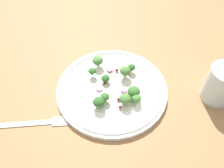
# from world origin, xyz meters

# --- Properties ---
(ground_plane) EXTENTS (1.80, 1.80, 0.02)m
(ground_plane) POSITION_xyz_m (0.00, 0.00, -0.01)
(ground_plane) COLOR olive
(plate) EXTENTS (0.28, 0.28, 0.02)m
(plate) POSITION_xyz_m (0.02, -0.01, 0.01)
(plate) COLOR white
(plate) RESTS_ON ground_plane
(dressing_pool) EXTENTS (0.16, 0.16, 0.00)m
(dressing_pool) POSITION_xyz_m (0.02, -0.01, 0.01)
(dressing_pool) COLOR white
(dressing_pool) RESTS_ON plate
(broccoli_floret_0) EXTENTS (0.03, 0.03, 0.03)m
(broccoli_floret_0) POSITION_xyz_m (-0.01, 0.03, 0.04)
(broccoli_floret_0) COLOR #8EB77A
(broccoli_floret_0) RESTS_ON plate
(broccoli_floret_1) EXTENTS (0.02, 0.02, 0.02)m
(broccoli_floret_1) POSITION_xyz_m (0.08, 0.04, 0.03)
(broccoli_floret_1) COLOR #8EB77A
(broccoli_floret_1) RESTS_ON plate
(broccoli_floret_2) EXTENTS (0.03, 0.03, 0.03)m
(broccoli_floret_2) POSITION_xyz_m (0.08, -0.05, 0.03)
(broccoli_floret_2) COLOR #9EC684
(broccoli_floret_2) RESTS_ON plate
(broccoli_floret_3) EXTENTS (0.03, 0.03, 0.03)m
(broccoli_floret_3) POSITION_xyz_m (0.06, 0.04, 0.03)
(broccoli_floret_3) COLOR #8EB77A
(broccoli_floret_3) RESTS_ON plate
(broccoli_floret_4) EXTENTS (0.03, 0.03, 0.03)m
(broccoli_floret_4) POSITION_xyz_m (-0.05, -0.04, 0.03)
(broccoli_floret_4) COLOR #9EC684
(broccoli_floret_4) RESTS_ON plate
(broccoli_floret_5) EXTENTS (0.03, 0.03, 0.03)m
(broccoli_floret_5) POSITION_xyz_m (0.08, 0.01, 0.03)
(broccoli_floret_5) COLOR #8EB77A
(broccoli_floret_5) RESTS_ON plate
(broccoli_floret_6) EXTENTS (0.02, 0.02, 0.02)m
(broccoli_floret_6) POSITION_xyz_m (-0.02, -0.06, 0.03)
(broccoli_floret_6) COLOR #ADD18E
(broccoli_floret_6) RESTS_ON plate
(broccoli_floret_7) EXTENTS (0.02, 0.02, 0.02)m
(broccoli_floret_7) POSITION_xyz_m (0.06, -0.03, 0.03)
(broccoli_floret_7) COLOR #8EB77A
(broccoli_floret_7) RESTS_ON plate
(broccoli_floret_8) EXTENTS (0.02, 0.02, 0.02)m
(broccoli_floret_8) POSITION_xyz_m (-0.02, 0.04, 0.03)
(broccoli_floret_8) COLOR #ADD18E
(broccoli_floret_8) RESTS_ON plate
(broccoli_floret_9) EXTENTS (0.02, 0.02, 0.02)m
(broccoli_floret_9) POSITION_xyz_m (0.01, -0.03, 0.03)
(broccoli_floret_9) COLOR #ADD18E
(broccoli_floret_9) RESTS_ON plate
(cranberry_0) EXTENTS (0.01, 0.01, 0.01)m
(cranberry_0) POSITION_xyz_m (0.07, -0.04, 0.02)
(cranberry_0) COLOR maroon
(cranberry_0) RESTS_ON plate
(cranberry_1) EXTENTS (0.01, 0.01, 0.01)m
(cranberry_1) POSITION_xyz_m (0.01, -0.03, 0.02)
(cranberry_1) COLOR maroon
(cranberry_1) RESTS_ON plate
(cranberry_2) EXTENTS (0.01, 0.01, 0.01)m
(cranberry_2) POSITION_xyz_m (0.09, 0.00, 0.02)
(cranberry_2) COLOR maroon
(cranberry_2) RESTS_ON plate
(cranberry_3) EXTENTS (0.01, 0.01, 0.01)m
(cranberry_3) POSITION_xyz_m (-0.02, 0.03, 0.02)
(cranberry_3) COLOR maroon
(cranberry_3) RESTS_ON plate
(cranberry_4) EXTENTS (0.01, 0.01, 0.01)m
(cranberry_4) POSITION_xyz_m (-0.03, 0.01, 0.02)
(cranberry_4) COLOR #4C0A14
(cranberry_4) RESTS_ON plate
(cranberry_5) EXTENTS (0.01, 0.01, 0.01)m
(cranberry_5) POSITION_xyz_m (0.07, 0.00, 0.02)
(cranberry_5) COLOR maroon
(cranberry_5) RESTS_ON plate
(onion_bit_0) EXTENTS (0.02, 0.02, 0.01)m
(onion_bit_0) POSITION_xyz_m (0.03, -0.04, 0.02)
(onion_bit_0) COLOR #934C84
(onion_bit_0) RESTS_ON plate
(onion_bit_1) EXTENTS (0.02, 0.02, 0.00)m
(onion_bit_1) POSITION_xyz_m (-0.03, -0.01, 0.02)
(onion_bit_1) COLOR #A35B93
(onion_bit_1) RESTS_ON plate
(onion_bit_2) EXTENTS (0.01, 0.01, 0.01)m
(onion_bit_2) POSITION_xyz_m (0.04, 0.02, 0.02)
(onion_bit_2) COLOR #934C84
(onion_bit_2) RESTS_ON plate
(fork) EXTENTS (0.02, 0.19, 0.01)m
(fork) POSITION_xyz_m (0.10, -0.20, 0.00)
(fork) COLOR silver
(fork) RESTS_ON ground_plane
(water_glass) EXTENTS (0.07, 0.07, 0.09)m
(water_glass) POSITION_xyz_m (0.07, 0.24, 0.05)
(water_glass) COLOR silver
(water_glass) RESTS_ON ground_plane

